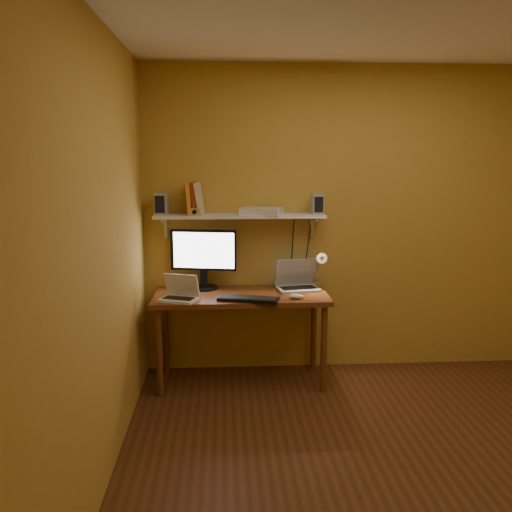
{
  "coord_description": "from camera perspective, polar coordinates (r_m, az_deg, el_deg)",
  "views": [
    {
      "loc": [
        -1.03,
        -2.97,
        1.84
      ],
      "look_at": [
        -0.78,
        1.18,
        1.08
      ],
      "focal_mm": 38.0,
      "sensor_mm": 36.0,
      "label": 1
    }
  ],
  "objects": [
    {
      "name": "room",
      "position": [
        3.18,
        15.4,
        0.25
      ],
      "size": [
        3.44,
        3.24,
        2.64
      ],
      "color": "#552B16",
      "rests_on": "ground"
    },
    {
      "name": "desk",
      "position": [
        4.41,
        -1.58,
        -5.08
      ],
      "size": [
        1.4,
        0.6,
        0.75
      ],
      "color": "#603117",
      "rests_on": "ground"
    },
    {
      "name": "wall_shelf",
      "position": [
        4.47,
        -1.71,
        4.2
      ],
      "size": [
        1.4,
        0.25,
        0.21
      ],
      "color": "silver",
      "rests_on": "room"
    },
    {
      "name": "monitor",
      "position": [
        4.52,
        -5.56,
        0.02
      ],
      "size": [
        0.55,
        0.27,
        0.5
      ],
      "rotation": [
        0.0,
        0.0,
        -0.18
      ],
      "color": "black",
      "rests_on": "desk"
    },
    {
      "name": "laptop",
      "position": [
        4.54,
        4.3,
        -2.67
      ],
      "size": [
        0.38,
        0.3,
        0.25
      ],
      "rotation": [
        0.0,
        0.0,
        0.18
      ],
      "color": "#95979D",
      "rests_on": "desk"
    },
    {
      "name": "netbook",
      "position": [
        4.23,
        -8.0,
        -3.86
      ],
      "size": [
        0.33,
        0.28,
        0.2
      ],
      "rotation": [
        0.0,
        0.0,
        -0.36
      ],
      "color": "silver",
      "rests_on": "desk"
    },
    {
      "name": "keyboard",
      "position": [
        4.18,
        -0.78,
        -4.55
      ],
      "size": [
        0.49,
        0.29,
        0.02
      ],
      "primitive_type": "cube",
      "rotation": [
        0.0,
        0.0,
        -0.3
      ],
      "color": "black",
      "rests_on": "desk"
    },
    {
      "name": "mouse",
      "position": [
        4.24,
        4.27,
        -4.25
      ],
      "size": [
        0.11,
        0.08,
        0.04
      ],
      "primitive_type": "ellipsoid",
      "rotation": [
        0.0,
        0.0,
        -0.09
      ],
      "color": "silver",
      "rests_on": "desk"
    },
    {
      "name": "desk_lamp",
      "position": [
        4.53,
        6.72,
        -0.9
      ],
      "size": [
        0.09,
        0.23,
        0.38
      ],
      "color": "silver",
      "rests_on": "desk"
    },
    {
      "name": "speaker_left",
      "position": [
        4.49,
        -9.95,
        5.42
      ],
      "size": [
        0.11,
        0.11,
        0.18
      ],
      "primitive_type": "cube",
      "rotation": [
        0.0,
        0.0,
        -0.12
      ],
      "color": "#95979D",
      "rests_on": "wall_shelf"
    },
    {
      "name": "speaker_right",
      "position": [
        4.52,
        6.45,
        5.46
      ],
      "size": [
        0.1,
        0.1,
        0.16
      ],
      "primitive_type": "cube",
      "rotation": [
        0.0,
        0.0,
        0.13
      ],
      "color": "#95979D",
      "rests_on": "wall_shelf"
    },
    {
      "name": "books",
      "position": [
        4.48,
        -6.48,
        6.05
      ],
      "size": [
        0.15,
        0.18,
        0.26
      ],
      "color": "orange",
      "rests_on": "wall_shelf"
    },
    {
      "name": "shelf_camera",
      "position": [
        4.41,
        -6.44,
        4.65
      ],
      "size": [
        0.1,
        0.05,
        0.06
      ],
      "color": "silver",
      "rests_on": "wall_shelf"
    },
    {
      "name": "router",
      "position": [
        4.46,
        0.57,
        4.76
      ],
      "size": [
        0.38,
        0.3,
        0.05
      ],
      "primitive_type": "cube",
      "rotation": [
        0.0,
        0.0,
        -0.29
      ],
      "color": "silver",
      "rests_on": "wall_shelf"
    }
  ]
}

